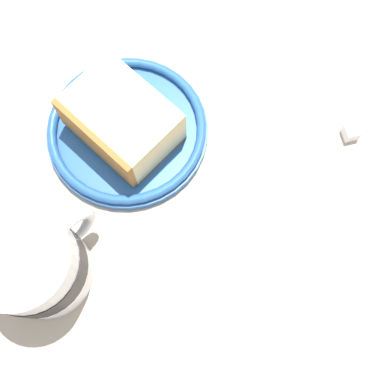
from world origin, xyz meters
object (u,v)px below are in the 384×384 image
(small_plate, at_px, (127,130))
(tea_mug, at_px, (34,264))
(cake_slice, at_px, (122,121))
(teaspoon, at_px, (247,259))
(sugar_cube, at_px, (351,133))

(small_plate, distance_m, tea_mug, 0.17)
(cake_slice, bearing_deg, teaspoon, 39.44)
(cake_slice, height_order, tea_mug, tea_mug)
(cake_slice, relative_size, sugar_cube, 8.70)
(sugar_cube, bearing_deg, teaspoon, -44.15)
(small_plate, bearing_deg, sugar_cube, 86.02)
(small_plate, xyz_separation_m, cake_slice, (0.00, -0.00, 0.03))
(cake_slice, xyz_separation_m, teaspoon, (0.14, 0.12, -0.03))
(cake_slice, distance_m, sugar_cube, 0.24)
(small_plate, height_order, cake_slice, cake_slice)
(cake_slice, xyz_separation_m, sugar_cube, (0.01, 0.24, -0.03))
(small_plate, height_order, tea_mug, tea_mug)
(small_plate, distance_m, teaspoon, 0.18)
(tea_mug, distance_m, teaspoon, 0.20)
(cake_slice, height_order, sugar_cube, cake_slice)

